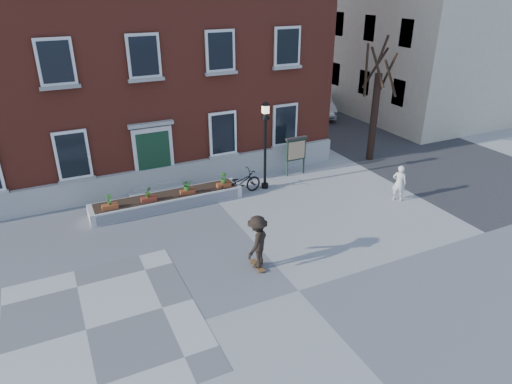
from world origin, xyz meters
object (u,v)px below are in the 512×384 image
bicycle (240,183)px  parked_car (318,103)px  lamp_post (265,134)px  skateboarder (257,242)px  notice_board (296,150)px  bystander (399,183)px

bicycle → parked_car: size_ratio=0.43×
lamp_post → parked_car: bearing=46.9°
skateboarder → lamp_post: bearing=61.1°
lamp_post → notice_board: lamp_post is taller
skateboarder → notice_board: bearing=51.0°
parked_car → skateboarder: skateboarder is taller
notice_board → skateboarder: size_ratio=1.00×
parked_car → lamp_post: lamp_post is taller
parked_car → bystander: 13.63m
bystander → notice_board: bearing=-12.1°
lamp_post → skateboarder: lamp_post is taller
parked_car → lamp_post: 12.96m
bicycle → notice_board: bearing=-82.6°
lamp_post → bicycle: bearing=-173.1°
bystander → lamp_post: bearing=9.3°
parked_car → notice_board: 11.00m
parked_car → lamp_post: (-8.78, -9.38, 1.76)m
bicycle → parked_car: (10.06, 9.53, 0.25)m
parked_car → skateboarder: bearing=-107.2°
notice_board → bicycle: bearing=-165.0°
parked_car → skateboarder: (-11.80, -14.86, 0.18)m
parked_car → lamp_post: size_ratio=1.21×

